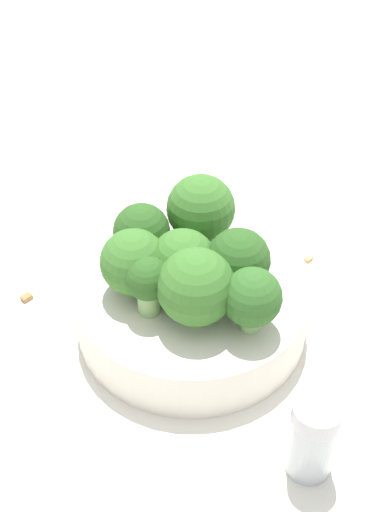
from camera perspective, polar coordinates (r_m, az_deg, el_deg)
The scene contains 13 objects.
ground_plane at distance 0.61m, azimuth 0.00°, elevation -5.65°, with size 3.00×3.00×0.00m, color silver.
bowl at distance 0.60m, azimuth 0.00°, elevation -4.14°, with size 0.19×0.19×0.05m, color silver.
broccoli_floret_0 at distance 0.56m, azimuth -0.74°, elevation -0.55°, with size 0.05×0.05×0.06m.
broccoli_floret_1 at distance 0.60m, azimuth 0.70°, elevation 3.77°, with size 0.06×0.06×0.07m.
broccoli_floret_2 at distance 0.53m, azimuth -0.17°, elevation -2.57°, with size 0.06×0.06×0.06m.
broccoli_floret_3 at distance 0.58m, azimuth -4.05°, elevation 1.92°, with size 0.05×0.05×0.06m.
broccoli_floret_4 at distance 0.56m, azimuth -4.68°, elevation -0.33°, with size 0.05×0.05×0.06m.
broccoli_floret_5 at distance 0.55m, azimuth 3.73°, elevation -0.37°, with size 0.05×0.05×0.06m.
broccoli_floret_6 at distance 0.54m, azimuth -3.55°, elevation -2.10°, with size 0.03×0.03×0.05m.
broccoli_floret_7 at distance 0.53m, azimuth 4.82°, elevation -3.40°, with size 0.05×0.05×0.06m.
pepper_shaker at distance 0.51m, azimuth 9.64°, elevation -14.10°, with size 0.03×0.03×0.07m.
almond_crumb_0 at distance 0.68m, azimuth 9.32°, elevation -0.11°, with size 0.01×0.01×0.01m, color tan.
almond_crumb_1 at distance 0.65m, azimuth -13.13°, elevation -3.10°, with size 0.01×0.01×0.01m, color olive.
Camera 1 is at (0.04, 0.42, 0.45)m, focal length 50.00 mm.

